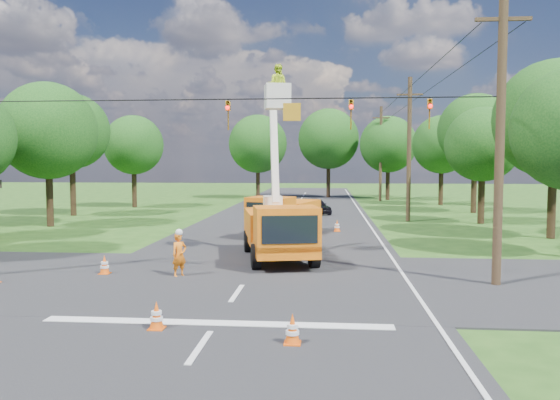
# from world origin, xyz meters

# --- Properties ---
(ground) EXTENTS (140.00, 140.00, 0.00)m
(ground) POSITION_xyz_m (0.00, 20.00, 0.00)
(ground) COLOR #224715
(ground) RESTS_ON ground
(road_main) EXTENTS (12.00, 100.00, 0.06)m
(road_main) POSITION_xyz_m (0.00, 20.00, 0.00)
(road_main) COLOR black
(road_main) RESTS_ON ground
(road_cross) EXTENTS (56.00, 10.00, 0.07)m
(road_cross) POSITION_xyz_m (0.00, 2.00, 0.00)
(road_cross) COLOR black
(road_cross) RESTS_ON ground
(stop_bar) EXTENTS (9.00, 0.45, 0.02)m
(stop_bar) POSITION_xyz_m (0.00, -3.20, 0.00)
(stop_bar) COLOR silver
(stop_bar) RESTS_ON ground
(edge_line) EXTENTS (0.12, 90.00, 0.02)m
(edge_line) POSITION_xyz_m (5.60, 20.00, 0.00)
(edge_line) COLOR silver
(edge_line) RESTS_ON ground
(bucket_truck) EXTENTS (3.74, 6.89, 8.27)m
(bucket_truck) POSITION_xyz_m (0.80, 6.08, 1.74)
(bucket_truck) COLOR orange
(bucket_truck) RESTS_ON ground
(second_truck) EXTENTS (3.98, 6.55, 2.31)m
(second_truck) POSITION_xyz_m (0.43, 13.68, 1.20)
(second_truck) COLOR orange
(second_truck) RESTS_ON ground
(ground_worker) EXTENTS (0.68, 0.69, 1.60)m
(ground_worker) POSITION_xyz_m (-2.50, 2.46, 0.80)
(ground_worker) COLOR orange
(ground_worker) RESTS_ON ground
(distant_car) EXTENTS (2.91, 4.06, 1.28)m
(distant_car) POSITION_xyz_m (1.91, 26.71, 0.64)
(distant_car) COLOR black
(distant_car) RESTS_ON ground
(traffic_cone_0) EXTENTS (0.38, 0.38, 0.71)m
(traffic_cone_0) POSITION_xyz_m (-1.38, -3.75, 0.36)
(traffic_cone_0) COLOR #F0560C
(traffic_cone_0) RESTS_ON ground
(traffic_cone_1) EXTENTS (0.38, 0.38, 0.71)m
(traffic_cone_1) POSITION_xyz_m (2.04, -4.56, 0.36)
(traffic_cone_1) COLOR #F0560C
(traffic_cone_1) RESTS_ON ground
(traffic_cone_2) EXTENTS (0.38, 0.38, 0.71)m
(traffic_cone_2) POSITION_xyz_m (0.22, 7.98, 0.36)
(traffic_cone_2) COLOR #F0560C
(traffic_cone_2) RESTS_ON ground
(traffic_cone_3) EXTENTS (0.38, 0.38, 0.71)m
(traffic_cone_3) POSITION_xyz_m (1.47, 11.83, 0.36)
(traffic_cone_3) COLOR #F0560C
(traffic_cone_3) RESTS_ON ground
(traffic_cone_4) EXTENTS (0.38, 0.38, 0.71)m
(traffic_cone_4) POSITION_xyz_m (-5.35, 2.58, 0.36)
(traffic_cone_4) COLOR #F0560C
(traffic_cone_4) RESTS_ON ground
(traffic_cone_7) EXTENTS (0.38, 0.38, 0.71)m
(traffic_cone_7) POSITION_xyz_m (3.43, 15.70, 0.36)
(traffic_cone_7) COLOR #F0560C
(traffic_cone_7) RESTS_ON ground
(pole_right_near) EXTENTS (1.80, 0.30, 10.00)m
(pole_right_near) POSITION_xyz_m (8.50, 2.00, 5.11)
(pole_right_near) COLOR #4C3823
(pole_right_near) RESTS_ON ground
(pole_right_mid) EXTENTS (1.80, 0.30, 10.00)m
(pole_right_mid) POSITION_xyz_m (8.50, 22.00, 5.11)
(pole_right_mid) COLOR #4C3823
(pole_right_mid) RESTS_ON ground
(pole_right_far) EXTENTS (1.80, 0.30, 10.00)m
(pole_right_far) POSITION_xyz_m (8.50, 42.00, 5.11)
(pole_right_far) COLOR #4C3823
(pole_right_far) RESTS_ON ground
(signal_span) EXTENTS (18.00, 0.29, 1.07)m
(signal_span) POSITION_xyz_m (2.23, 1.99, 5.88)
(signal_span) COLOR black
(signal_span) RESTS_ON ground
(tree_left_d) EXTENTS (6.20, 6.20, 9.24)m
(tree_left_d) POSITION_xyz_m (-15.00, 17.00, 6.12)
(tree_left_d) COLOR #382616
(tree_left_d) RESTS_ON ground
(tree_left_e) EXTENTS (5.80, 5.80, 9.41)m
(tree_left_e) POSITION_xyz_m (-16.80, 24.00, 6.49)
(tree_left_e) COLOR #382616
(tree_left_e) RESTS_ON ground
(tree_left_f) EXTENTS (5.40, 5.40, 8.40)m
(tree_left_f) POSITION_xyz_m (-14.80, 32.00, 5.69)
(tree_left_f) COLOR #382616
(tree_left_f) RESTS_ON ground
(tree_right_b) EXTENTS (6.40, 6.40, 9.65)m
(tree_right_b) POSITION_xyz_m (15.00, 14.00, 6.43)
(tree_right_b) COLOR #382616
(tree_right_b) RESTS_ON ground
(tree_right_c) EXTENTS (5.00, 5.00, 7.83)m
(tree_right_c) POSITION_xyz_m (13.20, 21.00, 5.31)
(tree_right_c) COLOR #382616
(tree_right_c) RESTS_ON ground
(tree_right_d) EXTENTS (6.00, 6.00, 9.70)m
(tree_right_d) POSITION_xyz_m (14.80, 29.00, 6.68)
(tree_right_d) COLOR #382616
(tree_right_d) RESTS_ON ground
(tree_right_e) EXTENTS (5.60, 5.60, 8.63)m
(tree_right_e) POSITION_xyz_m (13.80, 37.00, 5.81)
(tree_right_e) COLOR #382616
(tree_right_e) RESTS_ON ground
(tree_far_a) EXTENTS (6.60, 6.60, 9.50)m
(tree_far_a) POSITION_xyz_m (-5.00, 45.00, 6.19)
(tree_far_a) COLOR #382616
(tree_far_a) RESTS_ON ground
(tree_far_b) EXTENTS (7.00, 7.00, 10.32)m
(tree_far_b) POSITION_xyz_m (3.00, 47.00, 6.81)
(tree_far_b) COLOR #382616
(tree_far_b) RESTS_ON ground
(tree_far_c) EXTENTS (6.20, 6.20, 9.18)m
(tree_far_c) POSITION_xyz_m (9.50, 44.00, 6.06)
(tree_far_c) COLOR #382616
(tree_far_c) RESTS_ON ground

